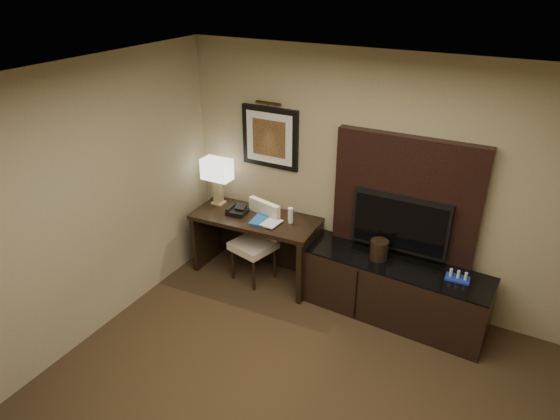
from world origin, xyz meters
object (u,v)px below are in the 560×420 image
Objects in this scene: credenza at (393,290)px; minibar_tray at (458,276)px; desk at (256,246)px; water_bottle at (290,215)px; table_lamp at (217,180)px; tv at (400,224)px; ice_bucket at (379,250)px; desk_phone at (237,209)px; desk_chair at (253,245)px.

minibar_tray is at bearing 2.77° from credenza.
desk is 8.18× the size of water_bottle.
credenza is at bearing -2.54° from table_lamp.
credenza is at bearing -72.93° from tv.
desk is at bearing -171.01° from water_bottle.
water_bottle is 1.07m from ice_bucket.
credenza is 1.97m from desk_phone.
tv reaches higher than desk_chair.
tv is (-0.06, 0.19, 0.69)m from credenza.
tv reaches higher than desk.
water_bottle is at bearing 3.02° from desk_phone.
tv is 0.34m from ice_bucket.
desk is 2.37× the size of table_lamp.
minibar_tray is (2.28, -0.00, 0.31)m from desk.
desk is at bearing -176.90° from credenza.
desk_phone is (-1.90, -0.03, 0.51)m from credenza.
ice_bucket is at bearing -3.39° from water_bottle.
desk is 1.53m from ice_bucket.
ice_bucket is at bearing 179.49° from minibar_tray.
tv is at bearing 2.35° from table_lamp.
desk is 0.77× the size of credenza.
water_bottle reaches higher than desk.
tv is at bearing 3.69° from desk.
desk_phone is at bearing -175.57° from desk.
table_lamp is (-2.20, -0.09, 0.08)m from tv.
minibar_tray is at bearing 15.99° from desk_chair.
tv reaches higher than minibar_tray.
desk_chair is (-1.67, -0.08, 0.13)m from credenza.
ice_bucket is (-0.14, -0.19, -0.25)m from tv.
desk_chair reaches higher than desk.
water_bottle is (0.41, 0.15, 0.42)m from desk_chair.
credenza is at bearing 179.67° from minibar_tray.
table_lamp is 1.02m from water_bottle.
table_lamp is (-2.26, 0.10, 0.77)m from credenza.
ice_bucket is (1.06, -0.06, -0.11)m from water_bottle.
desk_chair is 5.12× the size of water_bottle.
table_lamp reaches higher than water_bottle.
ice_bucket reaches higher than credenza.
minibar_tray is (1.86, -0.07, -0.18)m from water_bottle.
desk_phone reaches higher than desk.
ice_bucket is (1.48, 0.00, 0.37)m from desk.
credenza is 9.20× the size of ice_bucket.
tv is 1.73m from desk_chair.
credenza is at bearing -3.01° from desk.
desk_chair is 1.50m from ice_bucket.
credenza is 1.67m from desk_chair.
tv is 1.61× the size of table_lamp.
credenza is 0.72m from tv.
minibar_tray is (0.60, -0.00, 0.37)m from credenza.
desk is 6.49× the size of minibar_tray.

